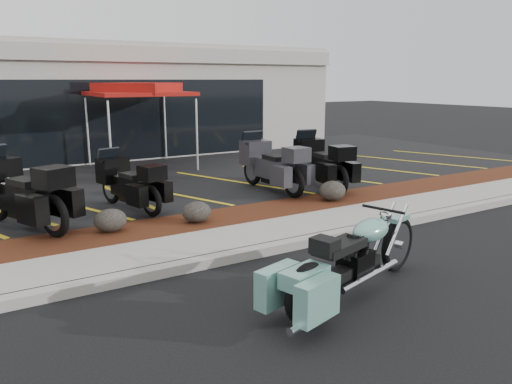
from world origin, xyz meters
TOP-DOWN VIEW (x-y plane):
  - ground at (0.00, 0.00)m, footprint 90.00×90.00m
  - curb at (0.00, 0.90)m, footprint 24.00×0.25m
  - sidewalk at (0.00, 1.60)m, footprint 24.00×1.20m
  - mulch_bed at (0.00, 2.80)m, footprint 24.00×1.20m
  - upper_lot at (0.00, 8.20)m, footprint 26.00×9.60m
  - dealership_building at (0.00, 14.47)m, footprint 18.00×8.16m
  - boulder_left at (-1.92, 2.94)m, footprint 0.58×0.48m
  - boulder_mid at (-0.36, 2.69)m, footprint 0.56×0.47m
  - boulder_right at (2.95, 2.71)m, footprint 0.63×0.52m
  - hero_cruiser at (1.30, -0.76)m, footprint 3.22×1.62m
  - touring_black_mid at (-1.32, 5.03)m, footprint 1.30×2.24m
  - touring_grey at (2.32, 5.13)m, footprint 1.00×2.42m
  - touring_black_rear at (3.78, 4.79)m, footprint 1.30×2.50m
  - traffic_cone at (-0.02, 8.46)m, footprint 0.37×0.37m
  - popup_canopy at (0.76, 9.13)m, footprint 3.07×3.07m

SIDE VIEW (x-z plane):
  - ground at x=0.00m, z-range 0.00..0.00m
  - curb at x=0.00m, z-range 0.00..0.15m
  - sidewalk at x=0.00m, z-range 0.00..0.15m
  - upper_lot at x=0.00m, z-range 0.00..0.15m
  - mulch_bed at x=0.00m, z-range 0.00..0.16m
  - traffic_cone at x=-0.02m, z-range 0.15..0.56m
  - boulder_mid at x=-0.36m, z-range 0.16..0.56m
  - boulder_left at x=-1.92m, z-range 0.16..0.57m
  - boulder_right at x=2.95m, z-range 0.16..0.60m
  - hero_cruiser at x=1.30m, z-range 0.00..1.10m
  - touring_black_mid at x=-1.32m, z-range 0.15..1.38m
  - touring_black_rear at x=3.78m, z-range 0.15..1.53m
  - touring_grey at x=2.32m, z-range 0.15..1.54m
  - dealership_building at x=0.00m, z-range 0.01..4.01m
  - popup_canopy at x=0.76m, z-range 1.19..3.75m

